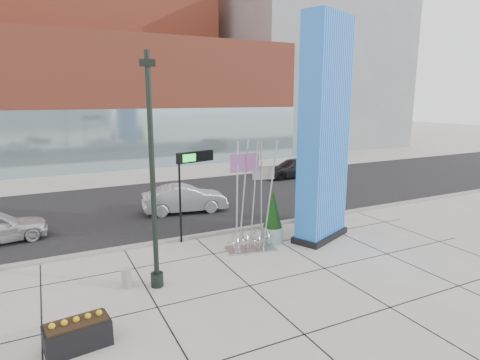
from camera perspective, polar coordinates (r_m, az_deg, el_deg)
name	(u,v)px	position (r m, az deg, el deg)	size (l,w,h in m)	color
ground	(209,280)	(13.73, -4.45, -13.95)	(160.00, 160.00, 0.00)	#9E9991
street_asphalt	(140,207)	(22.77, -14.01, -3.74)	(80.00, 12.00, 0.02)	black
curb_edge	(173,240)	(17.20, -9.54, -8.45)	(80.00, 0.30, 0.12)	gray
tower_podium	(105,102)	(38.90, -18.59, 10.46)	(34.00, 10.00, 11.00)	#B04B33
tower_glass_front	(117,140)	(34.33, -17.10, 5.44)	(34.00, 0.60, 5.00)	#8CA5B2
building_grey_parking	(302,73)	(53.26, 8.88, 14.86)	(20.00, 18.00, 18.00)	slate
blue_pylon	(324,135)	(16.82, 11.89, 6.24)	(3.00, 2.21, 9.12)	#0B34AC
lamp_post	(153,196)	(12.52, -12.22, -2.25)	(0.49, 0.40, 7.26)	black
public_art_sculpture	(251,222)	(15.82, 1.61, -5.93)	(2.06, 1.30, 4.36)	#A9ABAE
concrete_bollard	(127,278)	(13.54, -15.81, -13.29)	(0.32, 0.32, 0.63)	gray
overhead_street_sign	(194,165)	(16.49, -6.55, 2.11)	(1.74, 0.59, 3.74)	black
round_planter_east	(315,196)	(19.59, 10.66, -2.29)	(1.07, 1.07, 2.67)	#8EBFB9
round_planter_mid	(307,215)	(17.21, 9.45, -4.93)	(0.89, 0.89, 2.23)	#8EBFB9
round_planter_west	(273,217)	(16.83, 4.66, -5.28)	(0.87, 0.87, 2.18)	#8EBFB9
box_planter_north	(78,333)	(11.01, -22.11, -19.55)	(1.57, 0.93, 0.82)	black
car_silver_mid	(185,199)	(21.18, -7.86, -2.69)	(1.51, 4.34, 1.43)	#A6AAAE
car_dark_east	(293,169)	(30.39, 7.49, 1.63)	(1.89, 4.66, 1.35)	black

